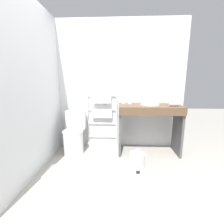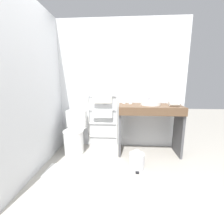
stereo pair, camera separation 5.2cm
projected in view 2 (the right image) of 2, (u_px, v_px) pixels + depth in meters
The scene contains 13 objects.
ground_plane at pixel (114, 205), 1.61m from camera, with size 12.00×12.00×0.00m, color #A8A399.
wall_back at pixel (119, 86), 2.95m from camera, with size 2.54×0.12×2.44m, color silver.
wall_side at pixel (35, 88), 2.21m from camera, with size 0.12×2.30×2.44m, color silver.
toilet at pixel (74, 136), 2.79m from camera, with size 0.37×0.49×0.77m.
towel_radiator at pixel (103, 111), 2.95m from camera, with size 0.60×0.06×1.09m.
vanity_counter at pixel (149, 121), 2.67m from camera, with size 1.09×0.52×0.90m.
sink_basin at pixel (151, 103), 2.65m from camera, with size 0.35×0.35×0.07m.
faucet at pixel (149, 99), 2.82m from camera, with size 0.02×0.10×0.14m.
cup_near_wall at pixel (124, 101), 2.81m from camera, with size 0.06×0.06×0.10m.
cup_near_edge at pixel (130, 101), 2.76m from camera, with size 0.06×0.06×0.10m.
hair_dryer at pixel (175, 104), 2.53m from camera, with size 0.21×0.18×0.08m.
trash_bin at pixel (137, 160), 2.27m from camera, with size 0.24×0.27×0.32m.
bath_mat at pixel (65, 171), 2.23m from camera, with size 0.56×0.36×0.01m, color silver.
Camera 2 is at (0.07, -1.37, 1.31)m, focal length 24.00 mm.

